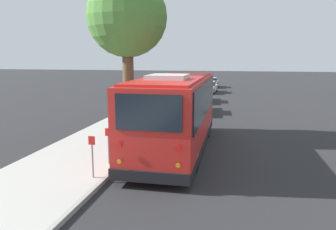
# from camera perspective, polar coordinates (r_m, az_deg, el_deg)

# --- Properties ---
(ground_plane) EXTENTS (160.00, 160.00, 0.00)m
(ground_plane) POSITION_cam_1_polar(r_m,az_deg,el_deg) (14.29, 2.40, -6.25)
(ground_plane) COLOR #28282B
(sidewalk_slab) EXTENTS (80.00, 3.83, 0.15)m
(sidewalk_slab) POSITION_cam_1_polar(r_m,az_deg,el_deg) (15.34, -12.18, -5.04)
(sidewalk_slab) COLOR #B2AFA8
(sidewalk_slab) RESTS_ON ground
(curb_strip) EXTENTS (80.00, 0.14, 0.15)m
(curb_strip) POSITION_cam_1_polar(r_m,az_deg,el_deg) (14.68, -5.02, -5.54)
(curb_strip) COLOR #9D9A94
(curb_strip) RESTS_ON ground
(shuttle_bus) EXTENTS (9.15, 2.78, 3.37)m
(shuttle_bus) POSITION_cam_1_polar(r_m,az_deg,el_deg) (13.99, 1.31, 0.96)
(shuttle_bus) COLOR red
(shuttle_bus) RESTS_ON ground
(parked_sedan_navy) EXTENTS (4.66, 1.94, 1.33)m
(parked_sedan_navy) POSITION_cam_1_polar(r_m,az_deg,el_deg) (23.96, 4.46, 1.94)
(parked_sedan_navy) COLOR #19234C
(parked_sedan_navy) RESTS_ON ground
(parked_sedan_black) EXTENTS (4.68, 1.84, 1.28)m
(parked_sedan_black) POSITION_cam_1_polar(r_m,az_deg,el_deg) (29.81, 5.39, 3.49)
(parked_sedan_black) COLOR black
(parked_sedan_black) RESTS_ON ground
(parked_sedan_white) EXTENTS (4.70, 1.89, 1.29)m
(parked_sedan_white) POSITION_cam_1_polar(r_m,az_deg,el_deg) (37.35, 7.04, 4.81)
(parked_sedan_white) COLOR silver
(parked_sedan_white) RESTS_ON ground
(parked_sedan_silver) EXTENTS (4.18, 1.76, 1.29)m
(parked_sedan_silver) POSITION_cam_1_polar(r_m,az_deg,el_deg) (43.95, 7.52, 5.59)
(parked_sedan_silver) COLOR #A8AAAF
(parked_sedan_silver) RESTS_ON ground
(street_tree) EXTENTS (3.96, 3.96, 8.38)m
(street_tree) POSITION_cam_1_polar(r_m,az_deg,el_deg) (16.99, -7.06, 17.30)
(street_tree) COLOR brown
(street_tree) RESTS_ON sidewalk_slab
(sign_post_near) EXTENTS (0.06, 0.22, 1.38)m
(sign_post_near) POSITION_cam_1_polar(r_m,az_deg,el_deg) (10.90, -13.04, -7.03)
(sign_post_near) COLOR gray
(sign_post_near) RESTS_ON sidewalk_slab
(sign_post_far) EXTENTS (0.06, 0.22, 1.34)m
(sign_post_far) POSITION_cam_1_polar(r_m,az_deg,el_deg) (12.14, -10.33, -5.27)
(sign_post_far) COLOR gray
(sign_post_far) RESTS_ON sidewalk_slab
(fire_hydrant) EXTENTS (0.22, 0.22, 0.81)m
(fire_hydrant) POSITION_cam_1_polar(r_m,az_deg,el_deg) (20.34, -1.74, 0.30)
(fire_hydrant) COLOR gold
(fire_hydrant) RESTS_ON sidewalk_slab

